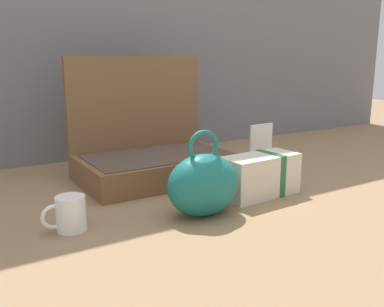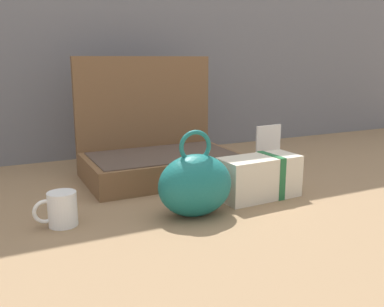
{
  "view_description": "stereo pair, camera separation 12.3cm",
  "coord_description": "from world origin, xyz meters",
  "views": [
    {
      "loc": [
        -0.66,
        -1.04,
        0.39
      ],
      "look_at": [
        -0.03,
        -0.02,
        0.12
      ],
      "focal_mm": 39.38,
      "sensor_mm": 36.0,
      "label": 1
    },
    {
      "loc": [
        -0.55,
        -1.1,
        0.39
      ],
      "look_at": [
        -0.03,
        -0.02,
        0.12
      ],
      "focal_mm": 39.38,
      "sensor_mm": 36.0,
      "label": 2
    }
  ],
  "objects": [
    {
      "name": "ground_plane",
      "position": [
        0.0,
        0.0,
        0.0
      ],
      "size": [
        6.0,
        6.0,
        0.0
      ],
      "primitive_type": "plane",
      "color": "#8C6D4C"
    },
    {
      "name": "cream_toiletry_bag",
      "position": [
        0.12,
        -0.15,
        0.06
      ],
      "size": [
        0.24,
        0.12,
        0.12
      ],
      "color": "beige",
      "rests_on": "ground_plane"
    },
    {
      "name": "open_suitcase",
      "position": [
        -0.06,
        0.19,
        0.09
      ],
      "size": [
        0.49,
        0.32,
        0.4
      ],
      "color": "brown",
      "rests_on": "ground_plane"
    },
    {
      "name": "coffee_mug",
      "position": [
        -0.42,
        -0.12,
        0.04
      ],
      "size": [
        0.1,
        0.07,
        0.08
      ],
      "color": "white",
      "rests_on": "ground_plane"
    },
    {
      "name": "info_card_left",
      "position": [
        0.28,
        0.04,
        0.09
      ],
      "size": [
        0.1,
        0.01,
        0.17
      ],
      "primitive_type": "cube",
      "rotation": [
        0.0,
        0.0,
        0.06
      ],
      "color": "white",
      "rests_on": "ground_plane"
    },
    {
      "name": "teal_pouch_handbag",
      "position": [
        -0.11,
        -0.2,
        0.08
      ],
      "size": [
        0.2,
        0.14,
        0.22
      ],
      "color": "#196B66",
      "rests_on": "ground_plane"
    }
  ]
}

